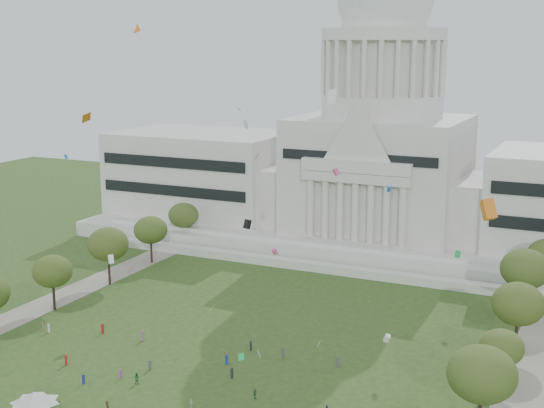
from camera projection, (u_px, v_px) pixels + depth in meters
name	position (u px, v px, depth m)	size (l,w,h in m)	color
capitol	(380.00, 162.00, 203.18)	(160.00, 64.50, 91.30)	silver
path_left	(27.00, 313.00, 153.42)	(8.00, 160.00, 0.04)	gray
path_right	(519.00, 406.00, 113.83)	(8.00, 160.00, 0.04)	gray
row_tree_r_2	(482.00, 374.00, 102.27)	(9.55, 9.55, 13.58)	black
row_tree_l_3	(52.00, 271.00, 153.59)	(8.12, 8.12, 11.55)	black
row_tree_r_3	(502.00, 348.00, 117.83)	(7.01, 7.01, 9.98)	black
row_tree_l_4	(108.00, 244.00, 169.76)	(9.29, 9.29, 13.21)	black
row_tree_r_4	(518.00, 304.00, 131.03)	(9.19, 9.19, 13.06)	black
row_tree_l_5	(151.00, 230.00, 186.92)	(8.33, 8.33, 11.85)	black
row_tree_r_5	(525.00, 269.00, 149.30)	(9.82, 9.82, 13.96)	black
row_tree_l_6	(183.00, 215.00, 203.71)	(8.19, 8.19, 11.64)	black
event_tent	(34.00, 397.00, 109.61)	(9.78, 9.78, 4.17)	#4C4C4C
person_4	(191.00, 403.00, 113.08)	(0.93, 0.51, 1.59)	silver
person_5	(107.00, 406.00, 112.30)	(1.49, 0.59, 1.61)	olive
person_8	(137.00, 378.00, 121.28)	(0.92, 0.57, 1.89)	#33723F
person_10	(255.00, 394.00, 116.07)	(0.97, 0.53, 1.66)	#33723F
distant_crowd	(117.00, 371.00, 124.22)	(57.40, 36.97, 1.93)	#B21E1E
kite_swarm	(144.00, 221.00, 105.11)	(90.17, 99.95, 54.91)	blue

